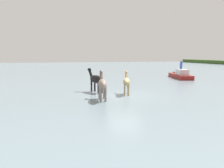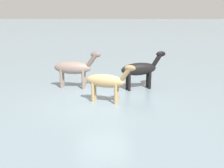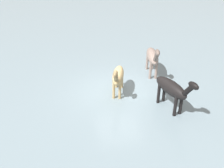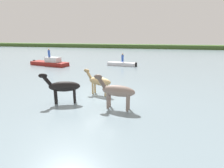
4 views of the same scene
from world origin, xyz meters
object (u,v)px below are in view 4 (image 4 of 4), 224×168
Objects in this scene: horse_gray_outer at (117,91)px; boat_skiff_near at (122,65)px; horse_pinto_flank at (63,87)px; person_helmsman_aft at (123,58)px; person_spotter_bow at (49,53)px; horse_rear_stallion at (99,81)px; boat_dinghy_port at (50,63)px.

horse_gray_outer is 15.56m from boat_skiff_near.
horse_pinto_flank is 2.11× the size of person_helmsman_aft.
horse_pinto_flank reaches higher than person_helmsman_aft.
horse_gray_outer is at bearing 158.08° from horse_pinto_flank.
person_spotter_bow reaches higher than horse_pinto_flank.
boat_skiff_near is at bearing -133.67° from person_helmsman_aft.
horse_rear_stallion is 15.27m from boat_dinghy_port.
horse_pinto_flank is (-3.52, 0.15, -0.02)m from horse_gray_outer.
horse_gray_outer reaches higher than horse_pinto_flank.
boat_dinghy_port is 10.37m from boat_skiff_near.
horse_rear_stallion reaches higher than boat_skiff_near.
horse_gray_outer is at bearing -46.24° from person_spotter_bow.
person_spotter_bow is at bearing -74.55° from horse_pinto_flank.
horse_gray_outer reaches higher than horse_rear_stallion.
horse_pinto_flank is (-1.71, -2.15, 0.08)m from horse_rear_stallion.
horse_gray_outer is 0.60× the size of boat_skiff_near.
horse_gray_outer is at bearing 105.25° from boat_skiff_near.
boat_dinghy_port is at bearing -29.02° from horse_rear_stallion.
horse_rear_stallion is at bearing -44.46° from horse_gray_outer.
boat_dinghy_port is (-9.04, 12.97, -0.75)m from horse_pinto_flank.
person_spotter_bow is at bearing 146.06° from boat_dinghy_port.
horse_pinto_flank is at bearing -94.45° from person_helmsman_aft.
horse_gray_outer is at bearing -34.19° from boat_dinghy_port.
person_spotter_bow reaches higher than boat_skiff_near.
person_spotter_bow reaches higher than boat_dinghy_port.
boat_dinghy_port is at bearing -167.23° from person_helmsman_aft.
boat_skiff_near is 10.54m from person_spotter_bow.
horse_pinto_flank is 15.33m from person_helmsman_aft.
person_spotter_bow is at bearing -29.02° from horse_rear_stallion.
boat_skiff_near is (-0.62, 13.04, -0.84)m from horse_rear_stallion.
horse_pinto_flank reaches higher than boat_dinghy_port.
horse_pinto_flank is 15.25m from boat_skiff_near.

